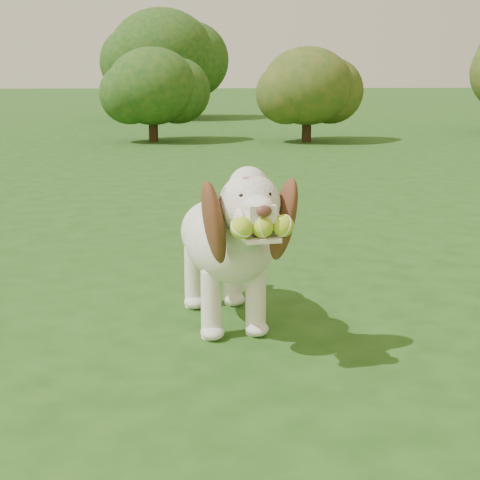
{
  "coord_description": "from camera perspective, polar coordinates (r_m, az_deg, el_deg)",
  "views": [
    {
      "loc": [
        0.07,
        -3.61,
        1.12
      ],
      "look_at": [
        0.28,
        -0.75,
        0.45
      ],
      "focal_mm": 55.0,
      "sensor_mm": 36.0,
      "label": 1
    }
  ],
  "objects": [
    {
      "name": "shrub_c",
      "position": [
        11.6,
        5.25,
        11.81
      ],
      "size": [
        1.41,
        1.41,
        1.46
      ],
      "color": "#382314",
      "rests_on": "ground"
    },
    {
      "name": "shrub_i",
      "position": [
        17.04,
        -6.1,
        14.16
      ],
      "size": [
        2.36,
        2.36,
        2.44
      ],
      "color": "#382314",
      "rests_on": "ground"
    },
    {
      "name": "dog",
      "position": [
        3.18,
        -0.99,
        0.2
      ],
      "size": [
        0.51,
        1.17,
        0.76
      ],
      "rotation": [
        0.0,
        0.0,
        0.16
      ],
      "color": "white",
      "rests_on": "ground"
    },
    {
      "name": "shrub_b",
      "position": [
        11.65,
        -6.82,
        11.76
      ],
      "size": [
        1.4,
        1.4,
        1.45
      ],
      "color": "#382314",
      "rests_on": "ground"
    },
    {
      "name": "ground",
      "position": [
        3.78,
        -5.01,
        -4.11
      ],
      "size": [
        80.0,
        80.0,
        0.0
      ],
      "primitive_type": "plane",
      "color": "#1F4614",
      "rests_on": "ground"
    }
  ]
}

